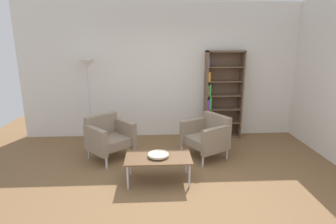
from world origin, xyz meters
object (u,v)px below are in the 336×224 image
object	(u,v)px
decorative_bowl	(158,155)
armchair_by_bookshelf	(109,136)
bookshelf_tall	(221,96)
coffee_table_low	(158,159)
armchair_corner_red	(207,135)
floor_lamp_torchiere	(88,73)

from	to	relation	value
decorative_bowl	armchair_by_bookshelf	distance (m)	1.28
bookshelf_tall	coffee_table_low	world-z (taller)	bookshelf_tall
coffee_table_low	armchair_corner_red	distance (m)	1.27
armchair_by_bookshelf	floor_lamp_torchiere	distance (m)	1.50
decorative_bowl	armchair_corner_red	bearing A→B (deg)	43.61
coffee_table_low	armchair_by_bookshelf	size ratio (longest dim) A/B	1.05
decorative_bowl	coffee_table_low	bearing A→B (deg)	180.00
armchair_by_bookshelf	armchair_corner_red	distance (m)	1.81
floor_lamp_torchiere	decorative_bowl	bearing A→B (deg)	-53.16
decorative_bowl	floor_lamp_torchiere	xyz separation A→B (m)	(-1.40, 1.88, 1.01)
decorative_bowl	bookshelf_tall	bearing A→B (deg)	54.56
coffee_table_low	decorative_bowl	xyz separation A→B (m)	(0.00, 0.00, 0.07)
coffee_table_low	armchair_by_bookshelf	distance (m)	1.28
armchair_corner_red	decorative_bowl	bearing A→B (deg)	-76.97
coffee_table_low	decorative_bowl	distance (m)	0.07
armchair_corner_red	armchair_by_bookshelf	bearing A→B (deg)	-122.08
coffee_table_low	bookshelf_tall	bearing A→B (deg)	54.56
floor_lamp_torchiere	coffee_table_low	bearing A→B (deg)	-53.16
armchair_by_bookshelf	armchair_corner_red	size ratio (longest dim) A/B	1.02
bookshelf_tall	decorative_bowl	distance (m)	2.50
bookshelf_tall	floor_lamp_torchiere	xyz separation A→B (m)	(-2.82, -0.12, 0.52)
armchair_by_bookshelf	decorative_bowl	bearing A→B (deg)	-88.48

